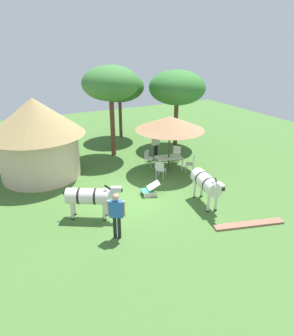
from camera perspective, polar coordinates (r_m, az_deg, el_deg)
ground_plane at (r=13.77m, az=-2.67°, el=-5.72°), size 36.00×36.00×0.00m
thatched_hut at (r=16.15m, az=-19.95°, el=5.89°), size 4.79×4.79×4.06m
shade_umbrella at (r=15.90m, az=4.32°, el=8.41°), size 3.61×3.61×2.98m
patio_dining_table at (r=16.51m, az=4.12°, el=1.80°), size 1.54×1.04×0.74m
patio_chair_near_hut at (r=15.47m, az=2.54°, el=-0.19°), size 0.60×0.61×0.90m
patio_chair_west_end at (r=16.38m, az=8.38°, el=0.93°), size 0.61×0.61×0.90m
patio_chair_near_lawn at (r=17.66m, az=5.49°, el=2.75°), size 0.60×0.61×0.90m
patio_chair_east_end at (r=17.03m, az=0.24°, el=2.08°), size 0.60×0.60×0.90m
guest_beside_umbrella at (r=17.98m, az=1.66°, el=4.92°), size 0.59×0.32×1.70m
standing_watcher at (r=10.74m, az=-5.77°, el=-8.22°), size 0.55×0.44×1.78m
striped_lounge_chair at (r=13.97m, az=0.55°, el=-4.07°), size 0.91×0.70×0.59m
zebra_nearest_camera at (r=12.13m, az=-10.75°, el=-5.30°), size 2.10×1.44×1.48m
zebra_by_umbrella at (r=13.07m, az=11.13°, el=-2.78°), size 0.92×2.36×1.56m
acacia_tree_right_background at (r=19.90m, az=5.67°, el=14.75°), size 3.58×3.58×4.87m
acacia_tree_left_background at (r=21.51m, az=-5.21°, el=14.91°), size 3.38×3.38×4.63m
acacia_tree_behind_hut at (r=17.93m, az=-6.84°, el=15.45°), size 3.28×3.28×5.31m
brick_patio_kerb at (r=12.55m, az=18.56°, el=-9.96°), size 2.79×1.11×0.08m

